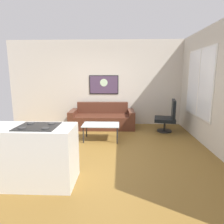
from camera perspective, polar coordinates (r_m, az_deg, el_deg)
ground at (r=4.72m, az=-4.73°, el=-10.67°), size 6.40×6.40×0.04m
back_wall at (r=6.81m, az=-2.45°, el=8.25°), size 6.40×0.05×2.80m
right_wall at (r=5.11m, az=26.34°, el=6.27°), size 0.05×6.40×2.80m
couch at (r=6.44m, az=-2.82°, el=-2.10°), size 2.06×0.92×0.78m
coffee_table at (r=5.20m, az=-3.16°, el=-3.87°), size 0.94×0.58×0.42m
armchair at (r=6.13m, az=15.66°, el=-1.35°), size 0.70×0.72×0.97m
kitchen_counter at (r=3.50m, az=-24.65°, el=-11.06°), size 1.71×0.67×0.94m
wall_painting at (r=6.77m, az=-2.34°, el=7.79°), size 0.97×0.03×0.62m
window at (r=5.64m, az=23.56°, el=7.47°), size 0.03×1.66×1.75m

